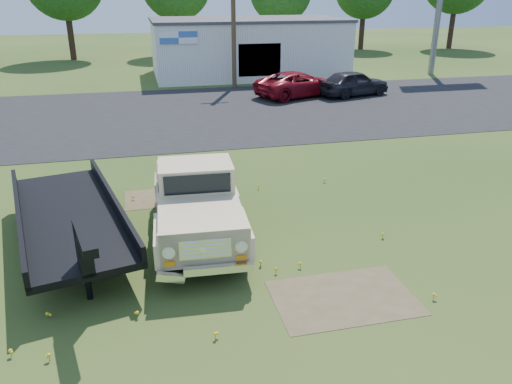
{
  "coord_description": "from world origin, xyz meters",
  "views": [
    {
      "loc": [
        -2.41,
        -11.36,
        6.13
      ],
      "look_at": [
        0.52,
        1.0,
        0.96
      ],
      "focal_mm": 35.0,
      "sensor_mm": 36.0,
      "label": 1
    }
  ],
  "objects_px": {
    "red_pickup": "(298,84)",
    "flatbed_trailer": "(68,211)",
    "vintage_pickup_truck": "(197,200)",
    "dark_sedan": "(353,83)"
  },
  "relations": [
    {
      "from": "flatbed_trailer",
      "to": "dark_sedan",
      "type": "xyz_separation_m",
      "value": [
        14.94,
        16.51,
        -0.18
      ]
    },
    {
      "from": "dark_sedan",
      "to": "vintage_pickup_truck",
      "type": "bearing_deg",
      "value": 129.25
    },
    {
      "from": "vintage_pickup_truck",
      "to": "dark_sedan",
      "type": "xyz_separation_m",
      "value": [
        11.72,
        16.74,
        -0.26
      ]
    },
    {
      "from": "red_pickup",
      "to": "flatbed_trailer",
      "type": "bearing_deg",
      "value": 124.58
    },
    {
      "from": "vintage_pickup_truck",
      "to": "red_pickup",
      "type": "distance_m",
      "value": 19.22
    },
    {
      "from": "red_pickup",
      "to": "vintage_pickup_truck",
      "type": "bearing_deg",
      "value": 132.94
    },
    {
      "from": "vintage_pickup_truck",
      "to": "flatbed_trailer",
      "type": "xyz_separation_m",
      "value": [
        -3.22,
        0.23,
        -0.08
      ]
    },
    {
      "from": "vintage_pickup_truck",
      "to": "dark_sedan",
      "type": "bearing_deg",
      "value": 58.21
    },
    {
      "from": "vintage_pickup_truck",
      "to": "dark_sedan",
      "type": "relative_size",
      "value": 1.25
    },
    {
      "from": "vintage_pickup_truck",
      "to": "red_pickup",
      "type": "relative_size",
      "value": 1.06
    }
  ]
}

